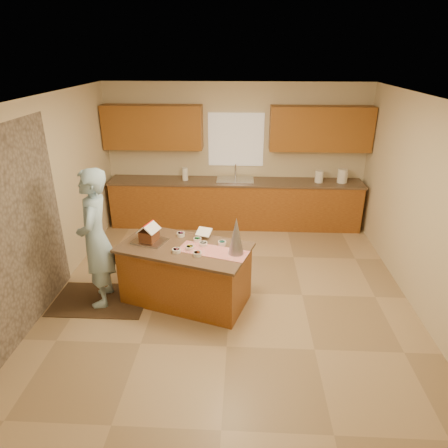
% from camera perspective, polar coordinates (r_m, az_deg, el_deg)
% --- Properties ---
extents(floor, '(5.50, 5.50, 0.00)m').
position_cam_1_polar(floor, '(5.85, 0.89, -9.83)').
color(floor, tan).
rests_on(floor, ground).
extents(ceiling, '(5.50, 5.50, 0.00)m').
position_cam_1_polar(ceiling, '(4.90, 1.10, 17.50)').
color(ceiling, silver).
rests_on(ceiling, floor).
extents(wall_back, '(5.50, 5.50, 0.00)m').
position_cam_1_polar(wall_back, '(7.85, 1.70, 9.85)').
color(wall_back, beige).
rests_on(wall_back, floor).
extents(wall_front, '(5.50, 5.50, 0.00)m').
position_cam_1_polar(wall_front, '(2.84, -1.06, -17.79)').
color(wall_front, beige).
rests_on(wall_front, floor).
extents(wall_left, '(5.50, 5.50, 0.00)m').
position_cam_1_polar(wall_left, '(5.86, -24.30, 2.83)').
color(wall_left, beige).
rests_on(wall_left, floor).
extents(wall_right, '(5.50, 5.50, 0.00)m').
position_cam_1_polar(wall_right, '(5.72, 26.89, 1.87)').
color(wall_right, beige).
rests_on(wall_right, floor).
extents(stone_accent, '(0.00, 2.50, 2.50)m').
position_cam_1_polar(stone_accent, '(5.24, -27.62, -1.36)').
color(stone_accent, gray).
rests_on(stone_accent, wall_left).
extents(window_curtain, '(1.05, 0.03, 1.00)m').
position_cam_1_polar(window_curtain, '(7.75, 1.72, 11.95)').
color(window_curtain, white).
rests_on(window_curtain, wall_back).
extents(back_counter_base, '(4.80, 0.60, 0.88)m').
position_cam_1_polar(back_counter_base, '(7.83, 1.57, 2.85)').
color(back_counter_base, '#95591E').
rests_on(back_counter_base, floor).
extents(back_counter_top, '(4.85, 0.63, 0.04)m').
position_cam_1_polar(back_counter_top, '(7.68, 1.61, 6.06)').
color(back_counter_top, brown).
rests_on(back_counter_top, back_counter_base).
extents(upper_cabinet_left, '(1.85, 0.35, 0.80)m').
position_cam_1_polar(upper_cabinet_left, '(7.75, -10.15, 13.48)').
color(upper_cabinet_left, brown).
rests_on(upper_cabinet_left, wall_back).
extents(upper_cabinet_right, '(1.85, 0.35, 0.80)m').
position_cam_1_polar(upper_cabinet_right, '(7.68, 13.67, 13.11)').
color(upper_cabinet_right, brown).
rests_on(upper_cabinet_right, wall_back).
extents(sink, '(0.70, 0.45, 0.12)m').
position_cam_1_polar(sink, '(7.69, 1.60, 5.99)').
color(sink, silver).
rests_on(sink, back_counter_top).
extents(faucet, '(0.03, 0.03, 0.28)m').
position_cam_1_polar(faucet, '(7.81, 1.65, 7.58)').
color(faucet, silver).
rests_on(faucet, back_counter_top).
extents(island_base, '(1.81, 1.27, 0.80)m').
position_cam_1_polar(island_base, '(5.52, -5.51, -7.24)').
color(island_base, '#95591E').
rests_on(island_base, floor).
extents(island_top, '(1.90, 1.37, 0.04)m').
position_cam_1_polar(island_top, '(5.32, -5.68, -3.37)').
color(island_top, brown).
rests_on(island_top, island_base).
extents(table_runner, '(0.96, 0.59, 0.01)m').
position_cam_1_polar(table_runner, '(5.16, -1.60, -3.91)').
color(table_runner, red).
rests_on(table_runner, island_top).
extents(baking_tray, '(0.49, 0.42, 0.02)m').
position_cam_1_polar(baking_tray, '(5.49, -10.60, -2.43)').
color(baking_tray, silver).
rests_on(baking_tray, island_top).
extents(cookbook, '(0.24, 0.21, 0.09)m').
position_cam_1_polar(cookbook, '(5.51, -2.89, -1.15)').
color(cookbook, white).
rests_on(cookbook, island_top).
extents(tinsel_tree, '(0.25, 0.25, 0.50)m').
position_cam_1_polar(tinsel_tree, '(4.99, 1.76, -1.73)').
color(tinsel_tree, silver).
rests_on(tinsel_tree, island_top).
extents(rug, '(1.28, 0.84, 0.01)m').
position_cam_1_polar(rug, '(5.95, -17.19, -10.32)').
color(rug, black).
rests_on(rug, floor).
extents(boy, '(0.55, 0.75, 1.89)m').
position_cam_1_polar(boy, '(5.47, -17.89, -2.04)').
color(boy, '#96BED6').
rests_on(boy, rug).
extents(canister_a, '(0.16, 0.16, 0.22)m').
position_cam_1_polar(canister_a, '(7.78, 13.46, 6.62)').
color(canister_a, white).
rests_on(canister_a, back_counter_top).
extents(canister_b, '(0.18, 0.18, 0.26)m').
position_cam_1_polar(canister_b, '(7.86, 16.56, 6.62)').
color(canister_b, white).
rests_on(canister_b, back_counter_top).
extents(canister_c, '(0.14, 0.14, 0.20)m').
position_cam_1_polar(canister_c, '(7.88, 16.77, 6.40)').
color(canister_c, white).
rests_on(canister_c, back_counter_top).
extents(paper_towel, '(0.11, 0.11, 0.24)m').
position_cam_1_polar(paper_towel, '(7.72, -5.59, 7.12)').
color(paper_towel, white).
rests_on(paper_towel, back_counter_top).
extents(gingerbread_house, '(0.31, 0.32, 0.26)m').
position_cam_1_polar(gingerbread_house, '(5.45, -10.69, -1.42)').
color(gingerbread_house, '#5B3018').
rests_on(gingerbread_house, baking_tray).
extents(candy_bowls, '(0.70, 0.67, 0.05)m').
position_cam_1_polar(candy_bowls, '(5.29, -4.13, -2.96)').
color(candy_bowls, white).
rests_on(candy_bowls, island_top).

